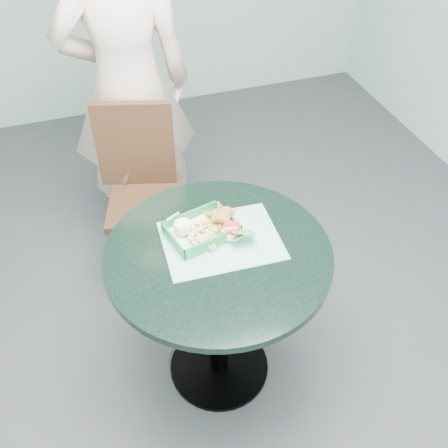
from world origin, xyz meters
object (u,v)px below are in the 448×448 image
object	(u,v)px
cafe_table	(218,285)
food_basket	(202,235)
sauce_ramekin	(183,227)
crab_sandwich	(223,225)
dining_chair	(142,183)
diner_person	(124,54)

from	to	relation	value
cafe_table	food_basket	bearing A→B (deg)	107.11
cafe_table	sauce_ramekin	size ratio (longest dim) A/B	13.14
crab_sandwich	sauce_ramekin	xyz separation A→B (m)	(-0.15, 0.04, 0.00)
food_basket	crab_sandwich	world-z (taller)	crab_sandwich
crab_sandwich	sauce_ramekin	size ratio (longest dim) A/B	1.99
dining_chair	diner_person	size ratio (longest dim) A/B	0.43
food_basket	crab_sandwich	bearing A→B (deg)	-3.79
dining_chair	food_basket	xyz separation A→B (m)	(0.11, -0.70, 0.23)
cafe_table	crab_sandwich	world-z (taller)	crab_sandwich
cafe_table	crab_sandwich	xyz separation A→B (m)	(0.05, 0.10, 0.22)
cafe_table	dining_chair	size ratio (longest dim) A/B	0.91
cafe_table	diner_person	xyz separation A→B (m)	(-0.11, 1.09, 0.49)
cafe_table	food_basket	size ratio (longest dim) A/B	3.41
dining_chair	sauce_ramekin	bearing A→B (deg)	-69.98
diner_person	crab_sandwich	bearing A→B (deg)	101.50
diner_person	crab_sandwich	xyz separation A→B (m)	(0.16, -1.00, -0.27)
dining_chair	crab_sandwich	xyz separation A→B (m)	(0.19, -0.71, 0.27)
crab_sandwich	food_basket	bearing A→B (deg)	176.21
diner_person	food_basket	xyz separation A→B (m)	(0.08, -0.99, -0.31)
dining_chair	sauce_ramekin	distance (m)	0.72
cafe_table	dining_chair	distance (m)	0.82
dining_chair	crab_sandwich	size ratio (longest dim) A/B	7.24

